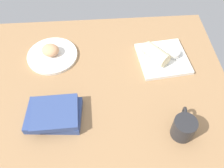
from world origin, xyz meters
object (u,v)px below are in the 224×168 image
object	(u,v)px
square_plate	(163,59)
coffee_mug	(184,127)
sauce_cup	(174,53)
round_plate	(52,56)
book_stack	(54,114)
scone_pastry	(50,50)
breakfast_wrap	(156,54)

from	to	relation	value
square_plate	coffee_mug	distance (cm)	37.80
sauce_cup	coffee_mug	distance (cm)	38.78
round_plate	coffee_mug	world-z (taller)	coffee_mug
sauce_cup	book_stack	bearing A→B (deg)	-151.73
square_plate	round_plate	bearing A→B (deg)	173.58
sauce_cup	book_stack	xyz separation A→B (cm)	(-53.24, -28.63, -0.32)
square_plate	sauce_cup	xyz separation A→B (cm)	(4.94, 0.78, 2.28)
square_plate	book_stack	distance (cm)	55.80
square_plate	book_stack	xyz separation A→B (cm)	(-48.31, -27.86, 1.96)
scone_pastry	coffee_mug	distance (cm)	68.11
scone_pastry	sauce_cup	world-z (taller)	scone_pastry
square_plate	breakfast_wrap	size ratio (longest dim) A/B	1.80
sauce_cup	square_plate	bearing A→B (deg)	-171.07
round_plate	scone_pastry	size ratio (longest dim) A/B	2.89
square_plate	breakfast_wrap	distance (cm)	5.60
book_stack	coffee_mug	world-z (taller)	coffee_mug
book_stack	round_plate	bearing A→B (deg)	95.88
scone_pastry	sauce_cup	bearing A→B (deg)	-5.65
book_stack	coffee_mug	xyz separation A→B (cm)	(48.06, -9.77, 1.65)
breakfast_wrap	book_stack	distance (cm)	52.09
sauce_cup	round_plate	bearing A→B (deg)	174.91
square_plate	book_stack	world-z (taller)	book_stack
round_plate	coffee_mug	bearing A→B (deg)	-40.14
round_plate	sauce_cup	size ratio (longest dim) A/B	4.30
sauce_cup	book_stack	size ratio (longest dim) A/B	0.24
scone_pastry	square_plate	size ratio (longest dim) A/B	0.37
book_stack	scone_pastry	bearing A→B (deg)	96.46
book_stack	coffee_mug	size ratio (longest dim) A/B	1.73
round_plate	book_stack	world-z (taller)	book_stack
square_plate	coffee_mug	size ratio (longest dim) A/B	1.72
sauce_cup	scone_pastry	bearing A→B (deg)	174.35
square_plate	coffee_mug	bearing A→B (deg)	-90.38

